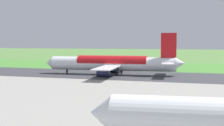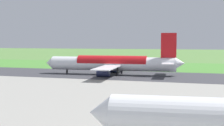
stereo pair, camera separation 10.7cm
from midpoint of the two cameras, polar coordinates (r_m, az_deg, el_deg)
ground_plane at (r=113.63m, az=-2.18°, el=-2.22°), size 800.00×800.00×0.00m
runway_asphalt at (r=113.62m, az=-2.18°, el=-2.20°), size 600.00×31.47×0.06m
grass_verge_foreground at (r=144.21m, az=1.91°, el=-0.86°), size 600.00×80.00×0.04m
airliner_main at (r=111.80m, az=0.16°, el=-0.08°), size 54.14×44.31×15.88m
no_stopping_sign at (r=143.22m, az=6.89°, el=-0.30°), size 0.60×0.10×2.66m
traffic_cone_orange at (r=145.38m, az=4.73°, el=-0.73°), size 0.40×0.40×0.55m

